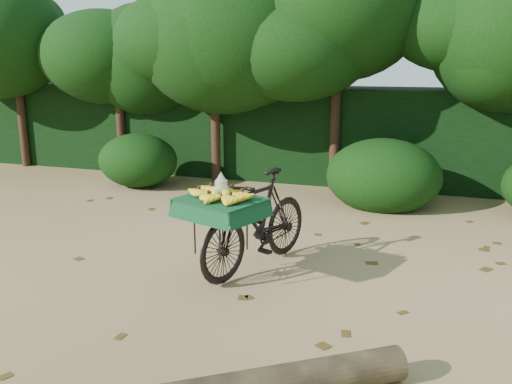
% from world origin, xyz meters
% --- Properties ---
extents(ground, '(80.00, 80.00, 0.00)m').
position_xyz_m(ground, '(0.00, 0.00, 0.00)').
color(ground, tan).
rests_on(ground, ground).
extents(vendor_bicycle, '(1.25, 1.98, 1.13)m').
position_xyz_m(vendor_bicycle, '(0.41, 1.06, 0.58)').
color(vendor_bicycle, black).
rests_on(vendor_bicycle, ground).
extents(hedge_backdrop, '(26.00, 1.80, 1.80)m').
position_xyz_m(hedge_backdrop, '(0.00, 6.30, 0.90)').
color(hedge_backdrop, black).
rests_on(hedge_backdrop, ground).
extents(tree_row, '(14.50, 2.00, 4.00)m').
position_xyz_m(tree_row, '(-0.65, 5.50, 2.00)').
color(tree_row, black).
rests_on(tree_row, ground).
extents(bush_clumps, '(8.80, 1.70, 0.90)m').
position_xyz_m(bush_clumps, '(0.50, 4.30, 0.45)').
color(bush_clumps, black).
rests_on(bush_clumps, ground).
extents(leaf_litter, '(7.00, 7.30, 0.01)m').
position_xyz_m(leaf_litter, '(0.00, 0.65, 0.01)').
color(leaf_litter, '#4C3614').
rests_on(leaf_litter, ground).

